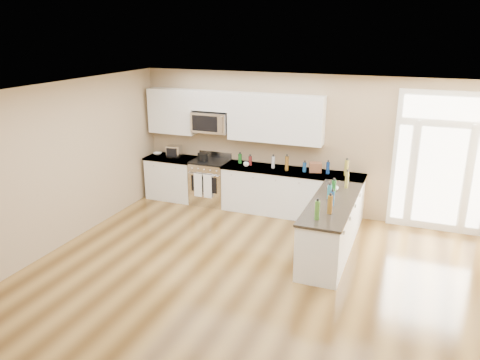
{
  "coord_description": "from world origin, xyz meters",
  "views": [
    {
      "loc": [
        2.12,
        -4.95,
        3.64
      ],
      "look_at": [
        -0.6,
        2.0,
        1.2
      ],
      "focal_mm": 35.0,
      "sensor_mm": 36.0,
      "label": 1
    }
  ],
  "objects_px": {
    "kitchen_range": "(210,182)",
    "stockpot": "(203,156)",
    "peninsula_cabinet": "(331,230)",
    "toaster_oven": "(174,151)"
  },
  "relations": [
    {
      "from": "stockpot",
      "to": "toaster_oven",
      "type": "distance_m",
      "value": 0.72
    },
    {
      "from": "kitchen_range",
      "to": "toaster_oven",
      "type": "distance_m",
      "value": 1.05
    },
    {
      "from": "stockpot",
      "to": "toaster_oven",
      "type": "xyz_separation_m",
      "value": [
        -0.72,
        0.06,
        0.03
      ]
    },
    {
      "from": "stockpot",
      "to": "peninsula_cabinet",
      "type": "bearing_deg",
      "value": -25.12
    },
    {
      "from": "peninsula_cabinet",
      "to": "kitchen_range",
      "type": "bearing_deg",
      "value": 153.26
    },
    {
      "from": "peninsula_cabinet",
      "to": "toaster_oven",
      "type": "relative_size",
      "value": 7.89
    },
    {
      "from": "peninsula_cabinet",
      "to": "stockpot",
      "type": "xyz_separation_m",
      "value": [
        -3.03,
        1.42,
        0.6
      ]
    },
    {
      "from": "kitchen_range",
      "to": "stockpot",
      "type": "bearing_deg",
      "value": -168.85
    },
    {
      "from": "toaster_oven",
      "to": "stockpot",
      "type": "bearing_deg",
      "value": -12.32
    },
    {
      "from": "kitchen_range",
      "to": "stockpot",
      "type": "distance_m",
      "value": 0.58
    }
  ]
}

